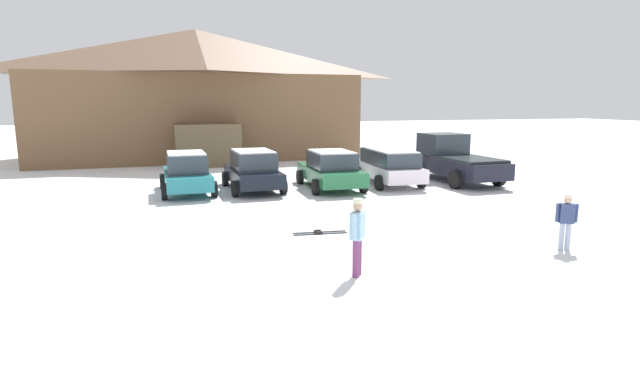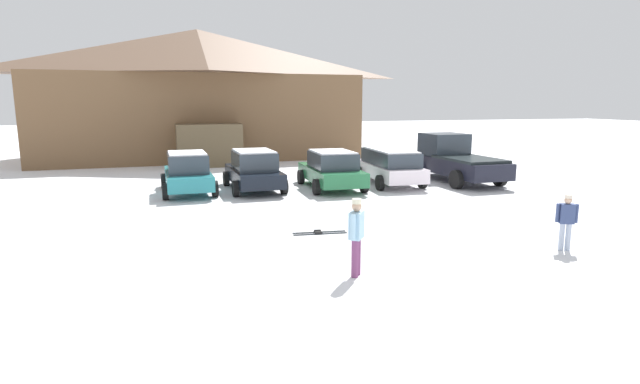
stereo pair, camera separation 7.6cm
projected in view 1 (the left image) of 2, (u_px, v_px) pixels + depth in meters
The scene contains 10 objects.
ground at pixel (491, 302), 9.22m from camera, with size 160.00×160.00×0.00m, color white.
ski_lodge at pixel (198, 93), 32.80m from camera, with size 20.37×11.49×8.24m.
parked_teal_hatchback at pixel (187, 173), 20.03m from camera, with size 2.18×4.29×1.66m.
parked_black_sedan at pixel (253, 170), 20.69m from camera, with size 2.26×4.43×1.68m.
parked_green_coupe at pixel (331, 169), 21.09m from camera, with size 2.29×4.48×1.62m.
parked_white_suv at pixel (389, 165), 22.20m from camera, with size 2.30×4.68×1.57m.
pickup_truck at pixel (452, 159), 23.13m from camera, with size 2.59×5.70×2.15m.
skier_adult_in_blue_parka at pixel (357, 233), 10.44m from camera, with size 0.43×0.52×1.67m.
skier_teen_in_navy_coat at pixel (566, 219), 12.30m from camera, with size 0.48×0.33×1.41m.
pair_of_skis at pixel (319, 233), 14.00m from camera, with size 1.54×0.44×0.08m.
Camera 1 is at (-5.52, -7.44, 3.65)m, focal length 28.00 mm.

